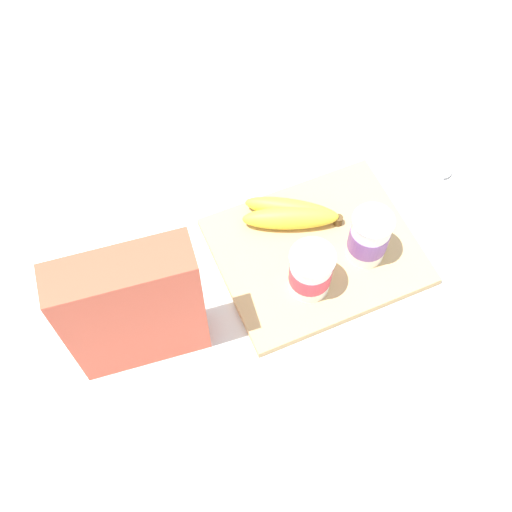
% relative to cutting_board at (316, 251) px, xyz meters
% --- Properties ---
extents(ground_plane, '(2.40, 2.40, 0.00)m').
position_rel_cutting_board_xyz_m(ground_plane, '(0.00, 0.00, -0.01)').
color(ground_plane, silver).
extents(cutting_board, '(0.31, 0.25, 0.02)m').
position_rel_cutting_board_xyz_m(cutting_board, '(0.00, 0.00, 0.00)').
color(cutting_board, tan).
rests_on(cutting_board, ground_plane).
extents(cereal_box, '(0.19, 0.08, 0.25)m').
position_rel_cutting_board_xyz_m(cereal_box, '(0.30, 0.04, 0.12)').
color(cereal_box, '#D85138').
rests_on(cereal_box, ground_plane).
extents(yogurt_cup_front, '(0.06, 0.06, 0.10)m').
position_rel_cutting_board_xyz_m(yogurt_cup_front, '(-0.07, 0.04, 0.05)').
color(yogurt_cup_front, white).
rests_on(yogurt_cup_front, cutting_board).
extents(yogurt_cup_back, '(0.07, 0.07, 0.09)m').
position_rel_cutting_board_xyz_m(yogurt_cup_back, '(0.04, 0.05, 0.05)').
color(yogurt_cup_back, white).
rests_on(yogurt_cup_back, cutting_board).
extents(banana_bunch, '(0.16, 0.12, 0.04)m').
position_rel_cutting_board_xyz_m(banana_bunch, '(0.02, -0.06, 0.03)').
color(banana_bunch, yellow).
rests_on(banana_bunch, cutting_board).
extents(spoon, '(0.11, 0.10, 0.01)m').
position_rel_cutting_board_xyz_m(spoon, '(-0.25, -0.04, -0.00)').
color(spoon, silver).
rests_on(spoon, ground_plane).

